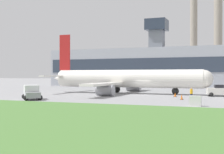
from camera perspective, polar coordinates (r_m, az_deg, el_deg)
ground_plane at (r=52.75m, az=5.57°, el=-3.24°), size 400.00×400.00×0.00m
terminal_building at (r=89.36m, az=11.97°, el=1.88°), size 76.94×10.52×19.23m
smokestack_left at (r=126.73m, az=14.72°, el=8.68°), size 3.15×3.15×43.01m
smokestack_right at (r=124.08m, az=18.83°, el=8.43°), size 3.50×3.50×41.17m
airplane at (r=55.87m, az=2.24°, el=-0.39°), size 29.83×27.50×11.08m
pushback_tug at (r=51.41m, az=18.97°, el=-2.45°), size 3.98×3.01×1.81m
baggage_truck at (r=43.80m, az=-14.48°, el=-2.76°), size 4.19×4.37×1.93m
ground_crew_person at (r=43.41m, az=14.31°, el=-2.93°), size 0.49×0.49×1.64m
traffic_cone_near_nose at (r=43.11m, az=12.63°, el=-3.62°), size 0.45×0.45×0.73m
traffic_cone_wingtip at (r=48.61m, az=11.47°, el=-3.21°), size 0.55×0.55×0.65m
utility_cabinet at (r=34.62m, az=14.98°, el=-4.25°), size 1.24×0.71×1.11m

